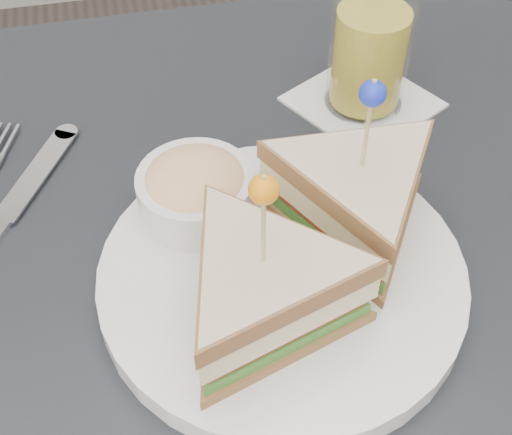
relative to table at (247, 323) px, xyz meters
name	(u,v)px	position (x,y,z in m)	size (l,w,h in m)	color
table	(247,323)	(0.00, 0.00, 0.00)	(0.80, 0.80, 0.75)	black
plate_meal	(293,245)	(0.03, -0.02, 0.12)	(0.35, 0.34, 0.17)	silver
cutlery_knife	(8,213)	(-0.19, 0.10, 0.08)	(0.12, 0.20, 0.01)	white
drink_set	(371,45)	(0.16, 0.18, 0.15)	(0.17, 0.17, 0.16)	silver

